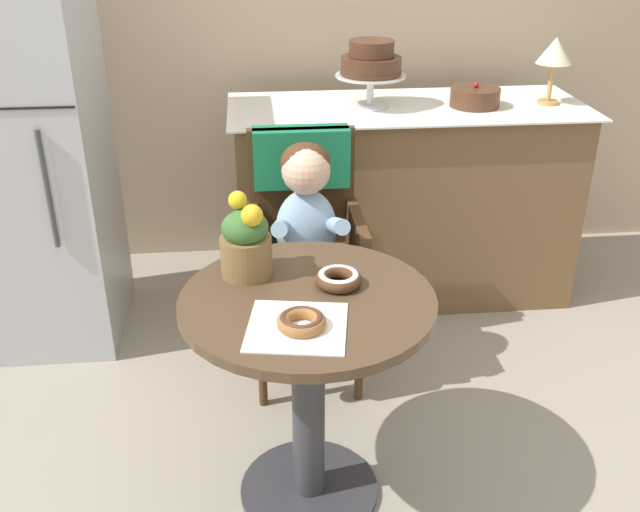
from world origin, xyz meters
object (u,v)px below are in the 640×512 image
(donut_front, at_px, (302,321))
(table_lamp, at_px, (555,53))
(cafe_table, at_px, (308,360))
(flower_vase, at_px, (246,239))
(refrigerator, at_px, (17,142))
(donut_mid, at_px, (338,278))
(seated_child, at_px, (307,225))
(round_layer_cake, at_px, (475,97))
(wicker_chair, at_px, (304,217))
(tiered_cake_stand, at_px, (371,64))

(donut_front, bearing_deg, table_lamp, 50.09)
(cafe_table, bearing_deg, table_lamp, 47.45)
(cafe_table, distance_m, flower_vase, 0.39)
(cafe_table, bearing_deg, refrigerator, 133.67)
(donut_mid, height_order, flower_vase, flower_vase)
(flower_vase, distance_m, table_lamp, 1.76)
(seated_child, height_order, donut_front, seated_child)
(round_layer_cake, distance_m, table_lamp, 0.38)
(table_lamp, bearing_deg, round_layer_cake, -178.80)
(donut_mid, xyz_separation_m, table_lamp, (1.07, 1.21, 0.37))
(donut_front, relative_size, refrigerator, 0.08)
(wicker_chair, height_order, donut_mid, wicker_chair)
(flower_vase, bearing_deg, donut_mid, -20.15)
(table_lamp, height_order, refrigerator, refrigerator)
(tiered_cake_stand, distance_m, refrigerator, 1.46)
(refrigerator, bearing_deg, donut_mid, -42.32)
(cafe_table, height_order, round_layer_cake, round_layer_cake)
(tiered_cake_stand, distance_m, table_lamp, 0.78)
(donut_front, xyz_separation_m, donut_mid, (0.12, 0.22, 0.00))
(tiered_cake_stand, height_order, refrigerator, refrigerator)
(donut_front, bearing_deg, seated_child, 84.10)
(seated_child, bearing_deg, tiered_cake_stand, 65.07)
(cafe_table, relative_size, refrigerator, 0.42)
(seated_child, distance_m, flower_vase, 0.50)
(cafe_table, xyz_separation_m, donut_mid, (0.09, 0.06, 0.23))
(donut_mid, distance_m, table_lamp, 1.66)
(round_layer_cake, height_order, table_lamp, table_lamp)
(donut_front, xyz_separation_m, refrigerator, (-1.02, 1.26, 0.11))
(flower_vase, relative_size, table_lamp, 0.86)
(tiered_cake_stand, height_order, table_lamp, table_lamp)
(wicker_chair, xyz_separation_m, table_lamp, (1.12, 0.53, 0.48))
(tiered_cake_stand, bearing_deg, refrigerator, -172.04)
(cafe_table, relative_size, tiered_cake_stand, 2.40)
(cafe_table, distance_m, donut_mid, 0.26)
(cafe_table, height_order, table_lamp, table_lamp)
(donut_mid, height_order, round_layer_cake, round_layer_cake)
(donut_front, bearing_deg, cafe_table, 79.72)
(seated_child, xyz_separation_m, donut_front, (-0.08, -0.74, 0.06))
(cafe_table, height_order, donut_front, donut_front)
(wicker_chair, relative_size, tiered_cake_stand, 3.18)
(wicker_chair, distance_m, donut_front, 0.90)
(donut_front, height_order, round_layer_cake, round_layer_cake)
(flower_vase, distance_m, round_layer_cake, 1.49)
(seated_child, height_order, donut_mid, seated_child)
(cafe_table, xyz_separation_m, refrigerator, (-1.05, 1.10, 0.34))
(donut_front, relative_size, flower_vase, 0.52)
(donut_mid, height_order, tiered_cake_stand, tiered_cake_stand)
(seated_child, height_order, tiered_cake_stand, tiered_cake_stand)
(seated_child, height_order, flower_vase, flower_vase)
(flower_vase, xyz_separation_m, round_layer_cake, (1.00, 1.11, 0.11))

